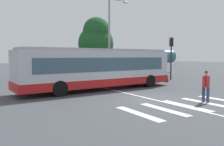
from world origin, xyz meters
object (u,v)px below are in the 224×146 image
Objects in this scene: city_transit_bus at (99,69)px; bus_stop_shelter at (160,57)px; twin_arm_street_lamp at (109,29)px; parked_car_blue at (57,72)px; parked_car_teal at (80,71)px; parked_car_white at (30,73)px; pedestrian_crossing_street at (206,85)px; traffic_light_far_corner at (171,52)px; background_tree_right at (96,40)px.

bus_stop_shelter reaches higher than city_transit_bus.
city_transit_bus is 7.24m from twin_arm_street_lamp.
parked_car_teal is (2.92, 0.46, 0.00)m from parked_car_blue.
parked_car_white is 15.00m from bus_stop_shelter.
parked_car_blue is at bearing 135.73° from twin_arm_street_lamp.
bus_stop_shelter is (8.85, -3.88, 1.65)m from parked_car_teal.
bus_stop_shelter reaches higher than parked_car_white.
pedestrian_crossing_street reaches higher than parked_car_teal.
parked_car_blue is at bearing 163.78° from bus_stop_shelter.
parked_car_blue is 1.23× the size of bus_stop_shelter.
traffic_light_far_corner reaches higher than parked_car_white.
city_transit_bus reaches higher than parked_car_white.
bus_stop_shelter is at bearing 4.80° from twin_arm_street_lamp.
city_transit_bus is 7.80m from pedestrian_crossing_street.
pedestrian_crossing_street is at bearing -70.28° from city_transit_bus.
twin_arm_street_lamp reaches higher than city_transit_bus.
pedestrian_crossing_street is at bearing -79.71° from parked_car_blue.
background_tree_right is at bearing 20.65° from parked_car_white.
background_tree_right is (3.72, 20.02, 3.75)m from pedestrian_crossing_street.
bus_stop_shelter is 8.13m from twin_arm_street_lamp.
parked_car_blue is at bearing -151.27° from background_tree_right.
twin_arm_street_lamp is at bearing 154.99° from traffic_light_far_corner.
traffic_light_far_corner reaches higher than bus_stop_shelter.
parked_car_teal is 0.60× the size of background_tree_right.
background_tree_right reaches higher than pedestrian_crossing_street.
pedestrian_crossing_street is at bearing -89.85° from parked_car_teal.
twin_arm_street_lamp reaches higher than traffic_light_far_corner.
bus_stop_shelter is 9.02m from background_tree_right.
twin_arm_street_lamp is (3.82, 4.97, 3.62)m from city_transit_bus.
parked_car_white is 1.02× the size of traffic_light_far_corner.
background_tree_right is at bearing 28.73° from parked_car_blue.
city_transit_bus is 7.27× the size of pedestrian_crossing_street.
twin_arm_street_lamp reaches higher than bus_stop_shelter.
traffic_light_far_corner is 3.84m from bus_stop_shelter.
bus_stop_shelter is at bearing -23.69° from parked_car_teal.
bus_stop_shelter reaches higher than parked_car_teal.
traffic_light_far_corner reaches higher than parked_car_blue.
traffic_light_far_corner is at bearing -25.01° from twin_arm_street_lamp.
traffic_light_far_corner is at bearing -28.50° from parked_car_white.
twin_arm_street_lamp is 1.09× the size of background_tree_right.
city_transit_bus is 9.08m from parked_car_blue.
parked_car_white is 0.98× the size of parked_car_teal.
background_tree_right reaches higher than bus_stop_shelter.
parked_car_blue is 7.33m from twin_arm_street_lamp.
twin_arm_street_lamp is at bearing 52.42° from city_transit_bus.
city_transit_bus is at bearing -116.55° from background_tree_right.
pedestrian_crossing_street is at bearing -124.26° from bus_stop_shelter.
city_transit_bus is 10.07m from traffic_light_far_corner.
twin_arm_street_lamp reaches higher than parked_car_blue.
background_tree_right is at bearing 71.93° from twin_arm_street_lamp.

